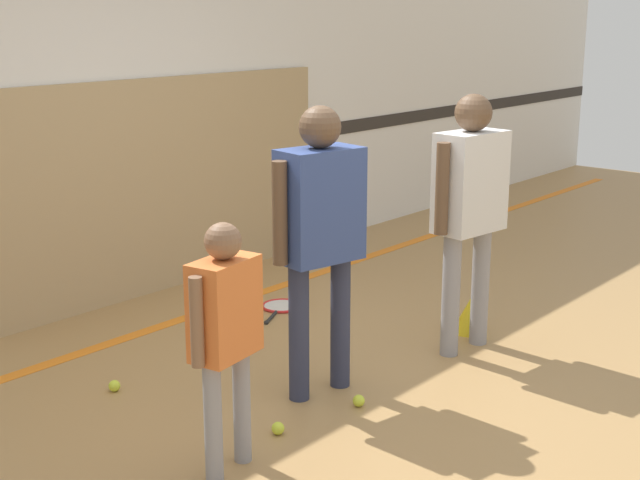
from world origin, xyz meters
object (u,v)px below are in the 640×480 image
(tennis_ball_by_spare_racket, at_px, (238,335))
(training_cone, at_px, (470,315))
(racket_second_spare, at_px, (281,307))
(tennis_ball_stray_left, at_px, (114,386))
(racket_spare_on_floor, at_px, (239,342))
(person_student_right, at_px, (470,195))
(person_student_left, at_px, (225,321))
(tennis_ball_near_instructor, at_px, (359,401))
(tennis_ball_stray_right, at_px, (278,428))
(person_instructor, at_px, (320,220))

(tennis_ball_by_spare_racket, bearing_deg, training_cone, -44.04)
(racket_second_spare, relative_size, tennis_ball_stray_left, 8.40)
(racket_spare_on_floor, height_order, racket_second_spare, same)
(tennis_ball_by_spare_racket, bearing_deg, person_student_right, -55.78)
(person_student_left, relative_size, person_student_right, 0.74)
(tennis_ball_near_instructor, bearing_deg, racket_spare_on_floor, 78.34)
(racket_spare_on_floor, relative_size, tennis_ball_stray_left, 8.09)
(tennis_ball_near_instructor, relative_size, tennis_ball_by_spare_racket, 1.00)
(person_student_left, relative_size, tennis_ball_stray_left, 18.04)
(racket_spare_on_floor, xyz_separation_m, tennis_ball_stray_right, (-0.77, -1.07, 0.02))
(training_cone, bearing_deg, person_student_right, -155.25)
(person_instructor, distance_m, racket_second_spare, 1.78)
(racket_spare_on_floor, bearing_deg, person_student_left, 161.48)
(person_instructor, xyz_separation_m, tennis_ball_by_spare_racket, (0.28, 0.94, -0.96))
(tennis_ball_stray_right, distance_m, training_cone, 1.92)
(racket_spare_on_floor, bearing_deg, tennis_ball_stray_right, 171.72)
(person_student_left, distance_m, tennis_ball_by_spare_racket, 1.84)
(racket_second_spare, bearing_deg, tennis_ball_by_spare_racket, -7.49)
(racket_second_spare, bearing_deg, tennis_ball_stray_right, 16.30)
(person_student_left, bearing_deg, tennis_ball_stray_left, 71.40)
(racket_second_spare, height_order, tennis_ball_near_instructor, tennis_ball_near_instructor)
(person_student_right, height_order, racket_spare_on_floor, person_student_right)
(tennis_ball_stray_left, bearing_deg, racket_second_spare, 9.26)
(person_student_right, xyz_separation_m, racket_spare_on_floor, (-0.86, 1.16, -0.98))
(person_student_left, bearing_deg, person_student_right, -9.27)
(tennis_ball_stray_right, xyz_separation_m, training_cone, (1.92, 0.04, 0.08))
(person_student_right, bearing_deg, person_instructor, -6.64)
(racket_second_spare, height_order, tennis_ball_stray_left, tennis_ball_stray_left)
(tennis_ball_near_instructor, xyz_separation_m, tennis_ball_by_spare_racket, (0.29, 1.22, 0.00))
(person_student_right, distance_m, racket_second_spare, 1.74)
(person_student_right, relative_size, training_cone, 6.93)
(person_instructor, height_order, tennis_ball_by_spare_racket, person_instructor)
(person_instructor, xyz_separation_m, racket_spare_on_floor, (0.23, 0.89, -0.98))
(tennis_ball_stray_right, bearing_deg, tennis_ball_by_spare_racket, 53.98)
(tennis_ball_stray_left, bearing_deg, tennis_ball_near_instructor, -57.71)
(person_student_right, height_order, racket_second_spare, person_student_right)
(racket_second_spare, bearing_deg, tennis_ball_stray_left, -16.90)
(person_student_right, distance_m, tennis_ball_near_instructor, 1.46)
(person_instructor, xyz_separation_m, tennis_ball_stray_right, (-0.54, -0.18, -0.96))
(racket_spare_on_floor, height_order, tennis_ball_near_instructor, tennis_ball_near_instructor)
(training_cone, bearing_deg, tennis_ball_stray_left, 154.51)
(person_student_left, relative_size, training_cone, 5.13)
(tennis_ball_stray_right, bearing_deg, racket_second_spare, 42.45)
(person_instructor, distance_m, person_student_left, 1.01)
(tennis_ball_near_instructor, bearing_deg, person_student_left, 177.75)
(person_student_left, distance_m, racket_spare_on_floor, 1.79)
(person_instructor, bearing_deg, racket_spare_on_floor, 86.48)
(tennis_ball_stray_right, height_order, training_cone, training_cone)
(tennis_ball_near_instructor, relative_size, tennis_ball_stray_right, 1.00)
(person_instructor, xyz_separation_m, tennis_ball_stray_left, (-0.75, 0.89, -0.96))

